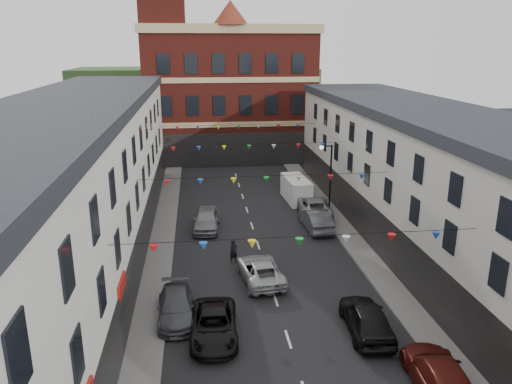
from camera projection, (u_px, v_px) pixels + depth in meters
name	position (u px, v px, depth m)	size (l,w,h in m)	color
ground	(275.00, 299.00, 28.24)	(160.00, 160.00, 0.00)	black
pavement_left	(154.00, 289.00, 29.34)	(1.80, 64.00, 0.15)	#605E5B
pavement_right	(380.00, 276.00, 30.91)	(1.80, 64.00, 0.15)	#605E5B
terrace_left	(53.00, 212.00, 26.32)	(8.40, 56.00, 10.70)	beige
terrace_right	(473.00, 205.00, 29.15)	(8.40, 56.00, 9.70)	beige
civic_building	(229.00, 92.00, 62.03)	(20.60, 13.30, 18.50)	maroon
clock_tower	(163.00, 34.00, 56.43)	(5.60, 5.60, 30.00)	maroon
distant_hill	(196.00, 98.00, 85.36)	(40.00, 14.00, 10.00)	#294A22
street_lamp	(328.00, 170.00, 41.19)	(1.10, 0.36, 6.00)	black
car_left_c	(214.00, 325.00, 24.42)	(2.26, 4.91, 1.36)	black
car_left_d	(176.00, 307.00, 26.12)	(1.88, 4.61, 1.34)	#474950
car_left_e	(206.00, 219.00, 38.72)	(1.91, 4.76, 1.62)	gray
car_right_c	(440.00, 376.00, 20.52)	(2.15, 5.29, 1.53)	#521510
car_right_d	(367.00, 318.00, 24.76)	(1.95, 4.84, 1.65)	black
car_right_e	(316.00, 219.00, 38.76)	(1.70, 4.88, 1.61)	#4B4D52
car_right_f	(314.00, 206.00, 41.93)	(2.58, 5.60, 1.56)	#979A9C
moving_car	(260.00, 270.00, 30.31)	(2.31, 5.00, 1.39)	#A7AAAE
white_van	(296.00, 189.00, 45.74)	(1.86, 4.82, 2.13)	white
pedestrian	(234.00, 251.00, 32.78)	(0.58, 0.38, 1.59)	black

